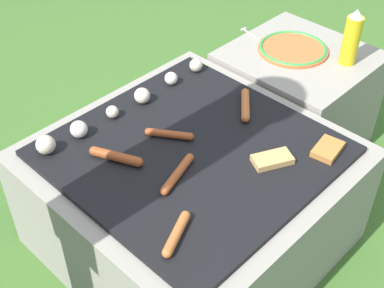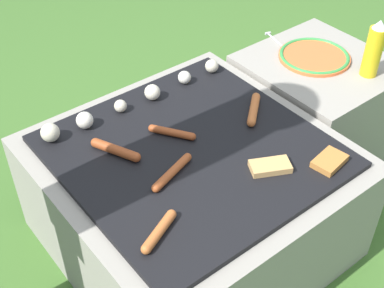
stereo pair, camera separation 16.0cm
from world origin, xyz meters
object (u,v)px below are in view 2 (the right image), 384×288
object	(u,v)px
condiment_bottle	(374,49)
sausage_front_center	(159,231)
fork_utensil	(279,44)
plate_colorful	(314,56)

from	to	relation	value
condiment_bottle	sausage_front_center	bearing A→B (deg)	-172.28
condiment_bottle	fork_utensil	world-z (taller)	condiment_bottle
plate_colorful	fork_utensil	xyz separation A→B (m)	(-0.03, 0.15, -0.01)
sausage_front_center	fork_utensil	bearing A→B (deg)	27.71
plate_colorful	fork_utensil	distance (m)	0.16
plate_colorful	condiment_bottle	distance (m)	0.23
sausage_front_center	condiment_bottle	distance (m)	1.04
fork_utensil	plate_colorful	bearing A→B (deg)	-79.37
plate_colorful	condiment_bottle	size ratio (longest dim) A/B	1.26
plate_colorful	condiment_bottle	xyz separation A→B (m)	(0.07, -0.19, 0.09)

